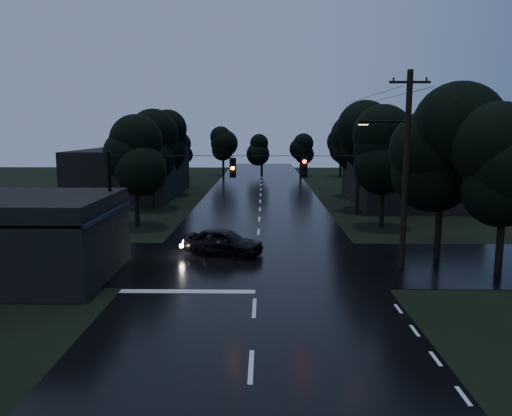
{
  "coord_description": "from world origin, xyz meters",
  "views": [
    {
      "loc": [
        0.38,
        -14.14,
        7.12
      ],
      "look_at": [
        -0.06,
        12.59,
        2.89
      ],
      "focal_mm": 35.0,
      "sensor_mm": 36.0,
      "label": 1
    }
  ],
  "objects": [
    {
      "name": "cross_street",
      "position": [
        0.0,
        12.0,
        0.0
      ],
      "size": [
        60.0,
        9.0,
        0.02
      ],
      "primitive_type": "cube",
      "color": "black",
      "rests_on": "ground"
    },
    {
      "name": "tree_left_a",
      "position": [
        -9.0,
        22.0,
        5.24
      ],
      "size": [
        3.92,
        3.92,
        8.26
      ],
      "color": "black",
      "rests_on": "ground"
    },
    {
      "name": "main_road",
      "position": [
        0.0,
        30.0,
        0.0
      ],
      "size": [
        12.0,
        120.0,
        0.02
      ],
      "primitive_type": "cube",
      "color": "black",
      "rests_on": "ground"
    },
    {
      "name": "car",
      "position": [
        -1.94,
        13.64,
        0.78
      ],
      "size": [
        4.9,
        3.05,
        1.56
      ],
      "primitive_type": "imported",
      "rotation": [
        0.0,
        0.0,
        1.29
      ],
      "color": "black",
      "rests_on": "ground"
    },
    {
      "name": "tree_corner_near",
      "position": [
        10.0,
        13.0,
        5.99
      ],
      "size": [
        4.48,
        4.48,
        9.44
      ],
      "color": "black",
      "rests_on": "ground"
    },
    {
      "name": "anchor_pole_left",
      "position": [
        -7.5,
        11.0,
        3.0
      ],
      "size": [
        0.18,
        0.18,
        6.0
      ],
      "primitive_type": "cylinder",
      "color": "black",
      "rests_on": "ground"
    },
    {
      "name": "building_far_left",
      "position": [
        -14.0,
        40.0,
        2.5
      ],
      "size": [
        10.0,
        16.0,
        5.0
      ],
      "primitive_type": "cube",
      "color": "black",
      "rests_on": "ground"
    },
    {
      "name": "building_far_right",
      "position": [
        14.0,
        34.0,
        2.2
      ],
      "size": [
        10.0,
        14.0,
        4.4
      ],
      "primitive_type": "cube",
      "color": "black",
      "rests_on": "ground"
    },
    {
      "name": "tree_right_b",
      "position": [
        9.6,
        30.0,
        5.99
      ],
      "size": [
        4.48,
        4.48,
        9.44
      ],
      "color": "black",
      "rests_on": "ground"
    },
    {
      "name": "ground",
      "position": [
        0.0,
        0.0,
        0.0
      ],
      "size": [
        160.0,
        160.0,
        0.0
      ],
      "primitive_type": "plane",
      "color": "black",
      "rests_on": "ground"
    },
    {
      "name": "tree_left_b",
      "position": [
        -9.6,
        30.0,
        5.62
      ],
      "size": [
        4.2,
        4.2,
        8.85
      ],
      "color": "black",
      "rests_on": "ground"
    },
    {
      "name": "tree_left_c",
      "position": [
        -10.2,
        40.0,
        5.99
      ],
      "size": [
        4.48,
        4.48,
        9.44
      ],
      "color": "black",
      "rests_on": "ground"
    },
    {
      "name": "utility_pole_main",
      "position": [
        7.41,
        11.0,
        5.26
      ],
      "size": [
        3.5,
        0.3,
        10.0
      ],
      "color": "black",
      "rests_on": "ground"
    },
    {
      "name": "tree_right_a",
      "position": [
        9.0,
        22.0,
        5.62
      ],
      "size": [
        4.2,
        4.2,
        8.85
      ],
      "color": "black",
      "rests_on": "ground"
    },
    {
      "name": "tree_corner_far",
      "position": [
        12.0,
        10.0,
        5.24
      ],
      "size": [
        3.92,
        3.92,
        8.26
      ],
      "color": "black",
      "rests_on": "ground"
    },
    {
      "name": "span_signals",
      "position": [
        0.56,
        10.99,
        5.24
      ],
      "size": [
        15.0,
        0.37,
        1.12
      ],
      "color": "black",
      "rests_on": "ground"
    },
    {
      "name": "tree_right_c",
      "position": [
        10.2,
        40.0,
        6.37
      ],
      "size": [
        4.76,
        4.76,
        10.03
      ],
      "color": "black",
      "rests_on": "ground"
    },
    {
      "name": "utility_pole_far",
      "position": [
        8.3,
        28.0,
        3.88
      ],
      "size": [
        2.0,
        0.3,
        7.5
      ],
      "color": "black",
      "rests_on": "ground"
    }
  ]
}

